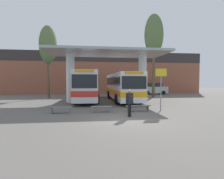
{
  "coord_description": "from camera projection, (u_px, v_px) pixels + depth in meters",
  "views": [
    {
      "loc": [
        -1.97,
        -10.51,
        2.31
      ],
      "look_at": [
        0.0,
        5.1,
        1.6
      ],
      "focal_mm": 28.0,
      "sensor_mm": 36.0,
      "label": 1
    }
  ],
  "objects": [
    {
      "name": "ground_plane",
      "position": [
        122.0,
        119.0,
        10.77
      ],
      "size": [
        100.0,
        100.0,
        0.0
      ],
      "primitive_type": "plane",
      "color": "#605B56"
    },
    {
      "name": "townhouse_backdrop",
      "position": [
        100.0,
        69.0,
        32.93
      ],
      "size": [
        40.0,
        0.58,
        7.95
      ],
      "color": "brown",
      "rests_on": "ground_plane"
    },
    {
      "name": "station_canopy",
      "position": [
        107.0,
        61.0,
        19.75
      ],
      "size": [
        13.24,
        5.85,
        5.69
      ],
      "color": "silver",
      "rests_on": "ground_plane"
    },
    {
      "name": "transit_bus_left_bay",
      "position": [
        88.0,
        85.0,
        21.56
      ],
      "size": [
        3.01,
        12.26,
        3.42
      ],
      "rotation": [
        0.0,
        0.0,
        3.1
      ],
      "color": "silver",
      "rests_on": "ground_plane"
    },
    {
      "name": "transit_bus_center_bay",
      "position": [
        122.0,
        86.0,
        21.07
      ],
      "size": [
        2.87,
        11.12,
        3.24
      ],
      "rotation": [
        0.0,
        0.0,
        3.16
      ],
      "color": "white",
      "rests_on": "ground_plane"
    },
    {
      "name": "waiting_bench_near_pillar",
      "position": [
        138.0,
        107.0,
        13.52
      ],
      "size": [
        1.91,
        0.44,
        0.46
      ],
      "color": "slate",
      "rests_on": "ground_plane"
    },
    {
      "name": "waiting_bench_mid_platform",
      "position": [
        61.0,
        109.0,
        12.79
      ],
      "size": [
        1.58,
        0.44,
        0.46
      ],
      "color": "slate",
      "rests_on": "ground_plane"
    },
    {
      "name": "waiting_bench_far_platform",
      "position": [
        101.0,
        108.0,
        13.17
      ],
      "size": [
        1.56,
        0.44,
        0.46
      ],
      "color": "slate",
      "rests_on": "ground_plane"
    },
    {
      "name": "info_sign_platform",
      "position": [
        161.0,
        81.0,
        13.84
      ],
      "size": [
        0.9,
        0.09,
        3.34
      ],
      "color": "gray",
      "rests_on": "ground_plane"
    },
    {
      "name": "pedestrian_waiting",
      "position": [
        130.0,
        100.0,
        11.42
      ],
      "size": [
        0.57,
        0.49,
        1.79
      ],
      "rotation": [
        0.0,
        0.0,
        0.67
      ],
      "color": "black",
      "rests_on": "ground_plane"
    },
    {
      "name": "poplar_tree_behind_left",
      "position": [
        154.0,
        36.0,
        25.38
      ],
      "size": [
        2.72,
        2.72,
        12.14
      ],
      "color": "brown",
      "rests_on": "ground_plane"
    },
    {
      "name": "poplar_tree_behind_right",
      "position": [
        48.0,
        45.0,
        24.65
      ],
      "size": [
        2.45,
        2.45,
        10.23
      ],
      "color": "brown",
      "rests_on": "ground_plane"
    },
    {
      "name": "parked_car_street",
      "position": [
        154.0,
        89.0,
        31.8
      ],
      "size": [
        4.71,
        2.02,
        2.04
      ],
      "rotation": [
        0.0,
        0.0,
        -0.01
      ],
      "color": "#B2B7BC",
      "rests_on": "ground_plane"
    }
  ]
}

